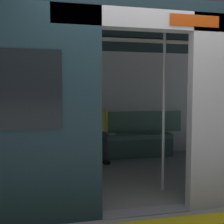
% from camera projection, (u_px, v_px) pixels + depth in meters
% --- Properties ---
extents(ground_plane, '(60.00, 60.00, 0.00)m').
position_uv_depth(ground_plane, '(145.00, 212.00, 2.92)').
color(ground_plane, gray).
extents(train_car, '(6.40, 2.97, 2.31)m').
position_uv_depth(train_car, '(114.00, 78.00, 4.08)').
color(train_car, silver).
rests_on(train_car, ground_plane).
extents(bench_seat, '(2.79, 0.44, 0.47)m').
position_uv_depth(bench_seat, '(105.00, 141.00, 5.29)').
color(bench_seat, '#4C7566').
rests_on(bench_seat, ground_plane).
extents(person_seated, '(0.55, 0.71, 1.20)m').
position_uv_depth(person_seated, '(95.00, 125.00, 5.17)').
color(person_seated, '#D8CC4C').
rests_on(person_seated, ground_plane).
extents(handbag, '(0.26, 0.15, 0.17)m').
position_uv_depth(handbag, '(70.00, 132.00, 5.19)').
color(handbag, maroon).
rests_on(handbag, bench_seat).
extents(book, '(0.16, 0.22, 0.03)m').
position_uv_depth(book, '(111.00, 134.00, 5.39)').
color(book, silver).
rests_on(book, bench_seat).
extents(grab_pole_door, '(0.04, 0.04, 2.17)m').
position_uv_depth(grab_pole_door, '(99.00, 112.00, 3.28)').
color(grab_pole_door, silver).
rests_on(grab_pole_door, ground_plane).
extents(grab_pole_far, '(0.04, 0.04, 2.17)m').
position_uv_depth(grab_pole_far, '(164.00, 111.00, 3.49)').
color(grab_pole_far, silver).
rests_on(grab_pole_far, ground_plane).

